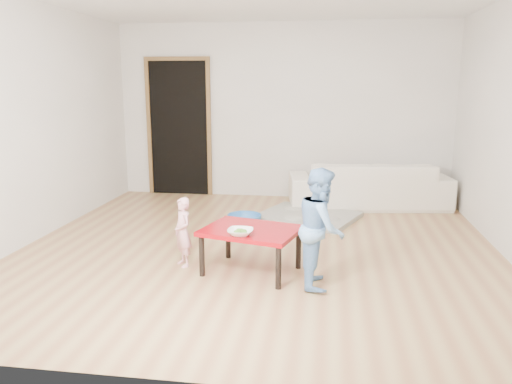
% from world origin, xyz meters
% --- Properties ---
extents(floor, '(5.00, 5.00, 0.01)m').
position_xyz_m(floor, '(0.00, 0.00, 0.00)').
color(floor, '#9F6C44').
rests_on(floor, ground).
extents(back_wall, '(5.00, 0.02, 2.60)m').
position_xyz_m(back_wall, '(0.00, 2.50, 1.30)').
color(back_wall, beige).
rests_on(back_wall, floor).
extents(left_wall, '(0.02, 5.00, 2.60)m').
position_xyz_m(left_wall, '(-2.50, 0.00, 1.30)').
color(left_wall, beige).
rests_on(left_wall, floor).
extents(doorway, '(1.02, 0.08, 2.11)m').
position_xyz_m(doorway, '(-1.60, 2.48, 1.02)').
color(doorway, brown).
rests_on(doorway, back_wall).
extents(sofa, '(2.30, 1.16, 0.64)m').
position_xyz_m(sofa, '(1.27, 2.05, 0.32)').
color(sofa, '#F1E1D1').
rests_on(sofa, floor).
extents(cushion, '(0.61, 0.57, 0.13)m').
position_xyz_m(cushion, '(0.90, 1.92, 0.49)').
color(cushion, orange).
rests_on(cushion, sofa).
extents(red_table, '(0.98, 0.83, 0.42)m').
position_xyz_m(red_table, '(0.03, -0.71, 0.21)').
color(red_table, '#9B0810').
rests_on(red_table, floor).
extents(bowl, '(0.22, 0.22, 0.05)m').
position_xyz_m(bowl, '(-0.03, -0.93, 0.45)').
color(bowl, white).
rests_on(bowl, red_table).
extents(broccoli, '(0.12, 0.12, 0.06)m').
position_xyz_m(broccoli, '(-0.03, -0.93, 0.45)').
color(broccoli, '#2D5919').
rests_on(broccoli, red_table).
extents(child_pink, '(0.28, 0.29, 0.67)m').
position_xyz_m(child_pink, '(-0.64, -0.64, 0.33)').
color(child_pink, '#F36F7E').
rests_on(child_pink, floor).
extents(child_blue, '(0.41, 0.52, 1.03)m').
position_xyz_m(child_blue, '(0.67, -0.91, 0.52)').
color(child_blue, '#599ED0').
rests_on(child_blue, floor).
extents(basin, '(0.42, 0.42, 0.13)m').
position_xyz_m(basin, '(-0.30, 0.82, 0.07)').
color(basin, '#3174BB').
rests_on(basin, floor).
extents(blanket, '(1.46, 1.35, 0.06)m').
position_xyz_m(blanket, '(0.47, 1.24, 0.03)').
color(blanket, '#A4A091').
rests_on(blanket, floor).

